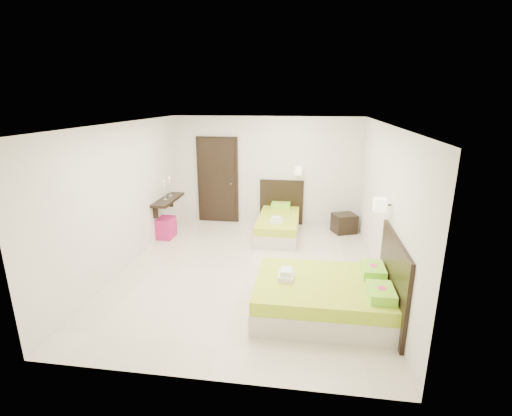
# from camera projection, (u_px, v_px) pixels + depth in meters

# --- Properties ---
(floor) EXTENTS (5.50, 5.50, 0.00)m
(floor) POSITION_uv_depth(u_px,v_px,m) (248.00, 271.00, 6.71)
(floor) COLOR beige
(floor) RESTS_ON ground
(bed_single) EXTENTS (1.06, 1.77, 1.46)m
(bed_single) POSITION_uv_depth(u_px,v_px,m) (279.00, 223.00, 8.43)
(bed_single) COLOR beige
(bed_single) RESTS_ON ground
(bed_double) EXTENTS (1.93, 1.64, 1.59)m
(bed_double) POSITION_uv_depth(u_px,v_px,m) (328.00, 295.00, 5.31)
(bed_double) COLOR beige
(bed_double) RESTS_ON ground
(nightstand) EXTENTS (0.62, 0.59, 0.44)m
(nightstand) POSITION_uv_depth(u_px,v_px,m) (344.00, 223.00, 8.58)
(nightstand) COLOR black
(nightstand) RESTS_ON ground
(ottoman) EXTENTS (0.47, 0.47, 0.46)m
(ottoman) POSITION_uv_depth(u_px,v_px,m) (163.00, 228.00, 8.26)
(ottoman) COLOR #A41555
(ottoman) RESTS_ON ground
(door) EXTENTS (1.02, 0.15, 2.14)m
(door) POSITION_uv_depth(u_px,v_px,m) (218.00, 180.00, 9.14)
(door) COLOR black
(door) RESTS_ON ground
(console_shelf) EXTENTS (0.35, 1.20, 0.78)m
(console_shelf) POSITION_uv_depth(u_px,v_px,m) (168.00, 200.00, 8.28)
(console_shelf) COLOR black
(console_shelf) RESTS_ON ground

